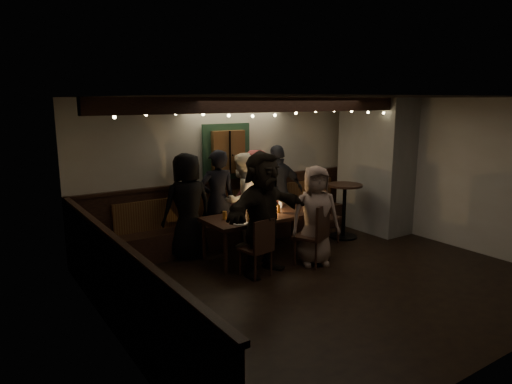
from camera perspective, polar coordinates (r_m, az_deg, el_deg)
room at (r=8.19m, az=7.66°, el=0.88°), size 6.02×5.01×2.62m
dining_table at (r=7.54m, az=0.85°, el=-3.27°), size 1.98×0.85×0.86m
chair_near_left at (r=6.66m, az=0.45°, el=-6.59°), size 0.46×0.46×0.89m
chair_near_right at (r=7.17m, az=7.54°, el=-4.88°), size 0.59×0.59×0.99m
chair_end at (r=8.25m, az=8.14°, el=-2.62°), size 0.54×0.54×1.02m
high_top at (r=8.70m, az=10.98°, el=-1.47°), size 0.64×0.64×1.02m
person_a at (r=7.52m, az=-8.56°, el=-1.70°), size 0.85×0.55×1.73m
person_b at (r=7.86m, az=-4.82°, el=-1.01°), size 0.70×0.53×1.74m
person_c at (r=8.08m, az=-1.76°, el=-0.94°), size 0.97×0.86×1.66m
person_d at (r=8.25m, az=0.03°, el=-0.57°), size 1.24×0.99×1.69m
person_e at (r=8.54m, az=2.77°, el=0.06°), size 1.08×0.59×1.75m
person_f at (r=6.71m, az=0.87°, el=-2.66°), size 1.80×0.94×1.85m
person_g at (r=7.20m, az=7.43°, el=-2.92°), size 0.91×0.77×1.57m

